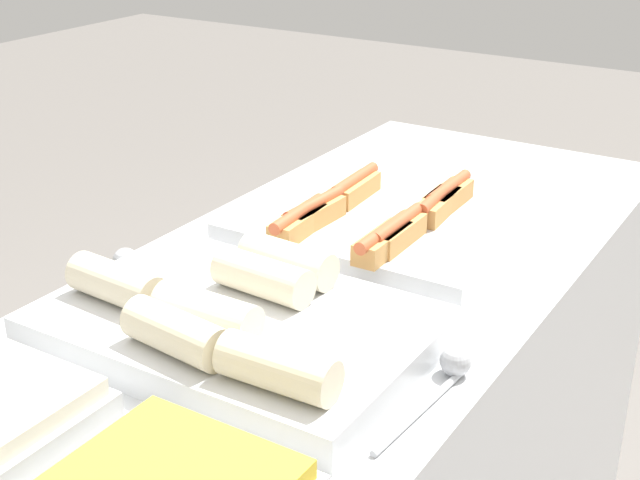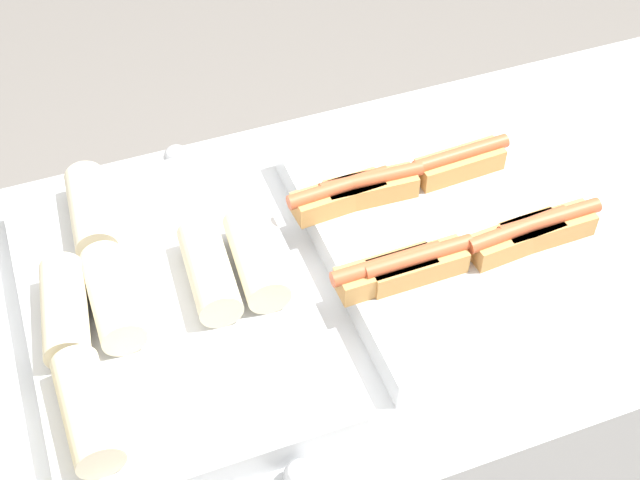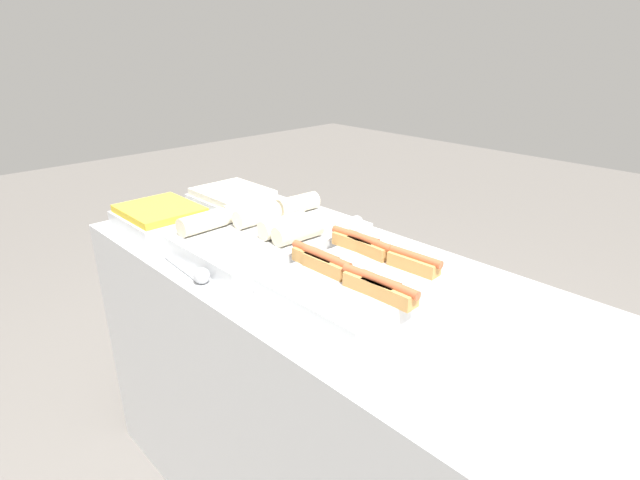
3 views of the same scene
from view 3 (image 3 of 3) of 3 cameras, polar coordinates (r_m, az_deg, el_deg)
name	(u,v)px [view 3 (image 3 of 3)]	position (r m, az deg, el deg)	size (l,w,h in m)	color
counter	(333,406)	(1.65, 1.50, -18.44)	(1.72, 0.71, 0.93)	silver
tray_hotdogs	(368,276)	(1.30, 5.55, -4.11)	(0.42, 0.49, 0.10)	silver
tray_wraps	(269,232)	(1.58, -5.83, 0.91)	(0.37, 0.55, 0.11)	silver
tray_side_front	(160,217)	(1.80, -17.77, 2.50)	(0.29, 0.25, 0.07)	silver
tray_side_back	(233,199)	(1.94, -9.92, 4.63)	(0.29, 0.25, 0.07)	silver
serving_spoon_near	(197,274)	(1.38, -13.83, -3.82)	(0.24, 0.04, 0.04)	#B2B5BA
serving_spoon_far	(352,221)	(1.73, 3.65, 2.17)	(0.25, 0.04, 0.04)	#B2B5BA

